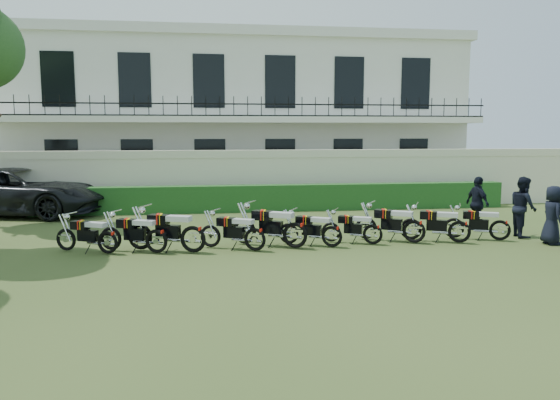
{
  "coord_description": "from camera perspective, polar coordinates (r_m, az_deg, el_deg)",
  "views": [
    {
      "loc": [
        -1.79,
        -13.3,
        3.07
      ],
      "look_at": [
        0.29,
        1.45,
        1.16
      ],
      "focal_mm": 35.0,
      "sensor_mm": 36.0,
      "label": 1
    }
  ],
  "objects": [
    {
      "name": "motorcycle_3",
      "position": [
        13.83,
        -2.63,
        -3.54
      ],
      "size": [
        1.67,
        0.97,
        1.01
      ],
      "rotation": [
        0.0,
        0.0,
        1.08
      ],
      "color": "black",
      "rests_on": "ground"
    },
    {
      "name": "suv",
      "position": [
        21.85,
        -25.57,
        0.78
      ],
      "size": [
        6.65,
        4.13,
        1.72
      ],
      "primitive_type": "imported",
      "rotation": [
        0.0,
        0.0,
        1.35
      ],
      "color": "black",
      "rests_on": "ground"
    },
    {
      "name": "officer_3",
      "position": [
        16.42,
        26.56,
        -1.42
      ],
      "size": [
        0.61,
        0.84,
        1.59
      ],
      "primitive_type": "imported",
      "rotation": [
        0.0,
        0.0,
        1.43
      ],
      "color": "black",
      "rests_on": "ground"
    },
    {
      "name": "motorcycle_9",
      "position": [
        16.31,
        22.03,
        -2.46
      ],
      "size": [
        1.66,
        0.88,
        0.98
      ],
      "rotation": [
        0.0,
        0.0,
        1.13
      ],
      "color": "black",
      "rests_on": "ground"
    },
    {
      "name": "motorcycle_2",
      "position": [
        13.77,
        -9.08,
        -3.39
      ],
      "size": [
        2.01,
        0.96,
        1.16
      ],
      "rotation": [
        0.0,
        0.0,
        1.19
      ],
      "color": "black",
      "rests_on": "ground"
    },
    {
      "name": "building",
      "position": [
        27.33,
        -4.31,
        8.63
      ],
      "size": [
        20.4,
        9.6,
        7.4
      ],
      "color": "white",
      "rests_on": "ground"
    },
    {
      "name": "motorcycle_5",
      "position": [
        14.34,
        5.46,
        -3.26
      ],
      "size": [
        1.59,
        0.93,
        0.96
      ],
      "rotation": [
        0.0,
        0.0,
        1.07
      ],
      "color": "black",
      "rests_on": "ground"
    },
    {
      "name": "motorcycle_0",
      "position": [
        14.17,
        -17.59,
        -3.68
      ],
      "size": [
        1.66,
        0.87,
        0.98
      ],
      "rotation": [
        0.0,
        0.0,
        1.14
      ],
      "color": "black",
      "rests_on": "ground"
    },
    {
      "name": "officer_4",
      "position": [
        17.18,
        24.06,
        -0.66
      ],
      "size": [
        0.79,
        0.95,
        1.75
      ],
      "primitive_type": "imported",
      "rotation": [
        0.0,
        0.0,
        1.41
      ],
      "color": "black",
      "rests_on": "ground"
    },
    {
      "name": "motorcycle_1",
      "position": [
        13.91,
        -12.8,
        -3.62
      ],
      "size": [
        1.77,
        0.89,
        1.03
      ],
      "rotation": [
        0.0,
        0.0,
        1.16
      ],
      "color": "black",
      "rests_on": "ground"
    },
    {
      "name": "hedge",
      "position": [
        20.85,
        -0.27,
        0.23
      ],
      "size": [
        18.0,
        0.6,
        1.0
      ],
      "primitive_type": "cube",
      "color": "#1C4619",
      "rests_on": "ground"
    },
    {
      "name": "motorcycle_7",
      "position": [
        15.23,
        13.86,
        -2.64
      ],
      "size": [
        1.71,
        1.13,
        1.07
      ],
      "rotation": [
        0.0,
        0.0,
        1.0
      ],
      "color": "black",
      "rests_on": "ground"
    },
    {
      "name": "motorcycle_4",
      "position": [
        14.12,
        1.58,
        -3.03
      ],
      "size": [
        1.9,
        1.15,
        1.16
      ],
      "rotation": [
        0.0,
        0.0,
        1.05
      ],
      "color": "black",
      "rests_on": "ground"
    },
    {
      "name": "officer_5",
      "position": [
        17.73,
        19.94,
        -0.37
      ],
      "size": [
        0.57,
        1.04,
        1.67
      ],
      "primitive_type": "imported",
      "rotation": [
        0.0,
        0.0,
        1.74
      ],
      "color": "black",
      "rests_on": "ground"
    },
    {
      "name": "motorcycle_8",
      "position": [
        15.58,
        18.26,
        -2.64
      ],
      "size": [
        1.73,
        0.97,
        1.03
      ],
      "rotation": [
        0.0,
        0.0,
        1.1
      ],
      "color": "black",
      "rests_on": "ground"
    },
    {
      "name": "motorcycle_6",
      "position": [
        14.84,
        9.68,
        -3.06
      ],
      "size": [
        1.54,
        0.85,
        0.92
      ],
      "rotation": [
        0.0,
        0.0,
        1.11
      ],
      "color": "black",
      "rests_on": "ground"
    },
    {
      "name": "perimeter_wall",
      "position": [
        21.46,
        -3.21,
        2.22
      ],
      "size": [
        30.0,
        0.35,
        2.3
      ],
      "color": "beige",
      "rests_on": "ground"
    },
    {
      "name": "ground",
      "position": [
        13.77,
        -0.36,
        -5.56
      ],
      "size": [
        100.0,
        100.0,
        0.0
      ],
      "primitive_type": "plane",
      "color": "#32451B",
      "rests_on": "ground"
    }
  ]
}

